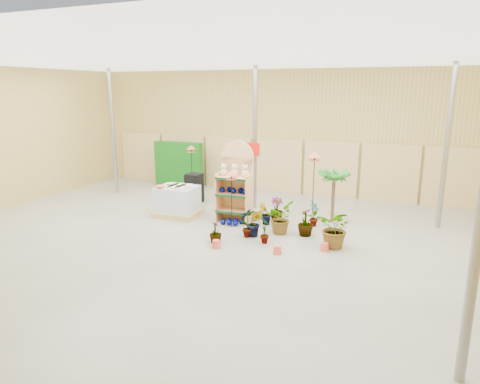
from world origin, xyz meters
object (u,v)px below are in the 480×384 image
object	(u,v)px
display_shelf	(236,184)
potted_plant_2	(280,218)
pallet_stack	(177,201)
bird_table_front	(231,175)

from	to	relation	value
display_shelf	potted_plant_2	xyz separation A→B (m)	(1.55, -0.67, -0.65)
pallet_stack	display_shelf	bearing A→B (deg)	6.26
display_shelf	pallet_stack	distance (m)	1.96
bird_table_front	pallet_stack	bearing A→B (deg)	167.88
display_shelf	potted_plant_2	size ratio (longest dim) A/B	2.74
display_shelf	potted_plant_2	world-z (taller)	display_shelf
display_shelf	bird_table_front	xyz separation A→B (m)	(0.15, -0.69, 0.43)
bird_table_front	potted_plant_2	world-z (taller)	bird_table_front
potted_plant_2	display_shelf	bearing A→B (deg)	156.68
display_shelf	pallet_stack	xyz separation A→B (m)	(-1.84, -0.26, -0.62)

